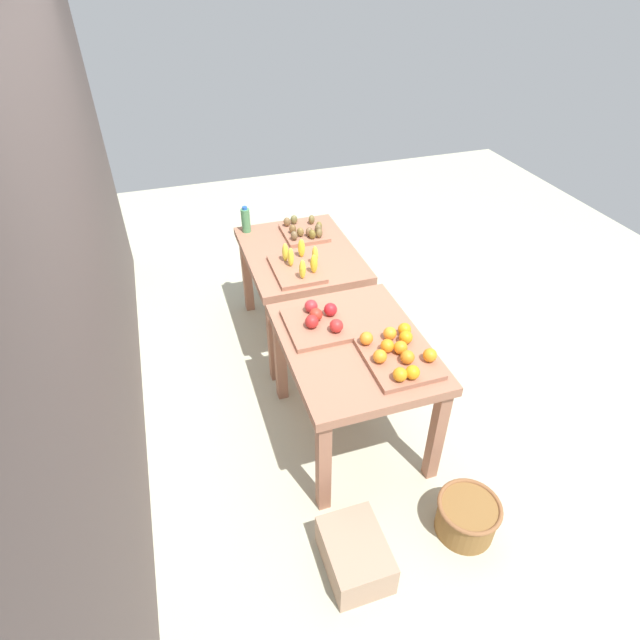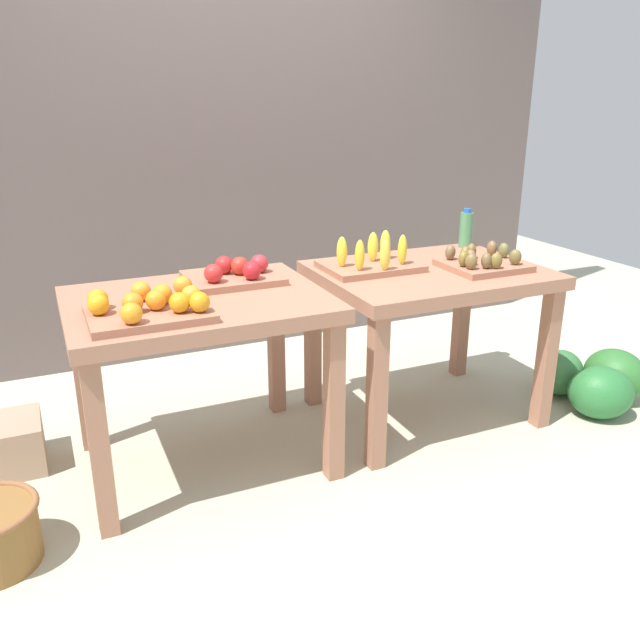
{
  "view_description": "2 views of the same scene",
  "coord_description": "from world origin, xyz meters",
  "px_view_note": "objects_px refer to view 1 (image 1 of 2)",
  "views": [
    {
      "loc": [
        -2.64,
        0.89,
        2.63
      ],
      "look_at": [
        -0.02,
        0.03,
        0.54
      ],
      "focal_mm": 28.7,
      "sensor_mm": 36.0,
      "label": 1
    },
    {
      "loc": [
        -1.12,
        -2.49,
        1.54
      ],
      "look_at": [
        -0.01,
        0.0,
        0.59
      ],
      "focal_mm": 36.24,
      "sensor_mm": 36.0,
      "label": 2
    }
  ],
  "objects_px": {
    "display_table_right": "(300,264)",
    "wicker_basket": "(467,516)",
    "banana_crate": "(298,266)",
    "display_table_left": "(354,357)",
    "kiwi_bin": "(305,231)",
    "orange_bin": "(399,354)",
    "water_bottle": "(246,220)",
    "watermelon_pile": "(302,261)",
    "apple_bin": "(318,322)",
    "cardboard_produce_box": "(355,554)"
  },
  "relations": [
    {
      "from": "water_bottle",
      "to": "orange_bin",
      "type": "bearing_deg",
      "value": -164.61
    },
    {
      "from": "banana_crate",
      "to": "cardboard_produce_box",
      "type": "distance_m",
      "value": 1.85
    },
    {
      "from": "display_table_left",
      "to": "wicker_basket",
      "type": "bearing_deg",
      "value": -157.54
    },
    {
      "from": "orange_bin",
      "to": "water_bottle",
      "type": "xyz_separation_m",
      "value": [
        1.76,
        0.48,
        0.06
      ]
    },
    {
      "from": "banana_crate",
      "to": "watermelon_pile",
      "type": "distance_m",
      "value": 1.38
    },
    {
      "from": "banana_crate",
      "to": "wicker_basket",
      "type": "xyz_separation_m",
      "value": [
        -1.7,
        -0.44,
        -0.68
      ]
    },
    {
      "from": "apple_bin",
      "to": "cardboard_produce_box",
      "type": "bearing_deg",
      "value": 172.22
    },
    {
      "from": "display_table_left",
      "to": "apple_bin",
      "type": "height_order",
      "value": "apple_bin"
    },
    {
      "from": "cardboard_produce_box",
      "to": "apple_bin",
      "type": "bearing_deg",
      "value": -7.78
    },
    {
      "from": "kiwi_bin",
      "to": "wicker_basket",
      "type": "height_order",
      "value": "kiwi_bin"
    },
    {
      "from": "water_bottle",
      "to": "wicker_basket",
      "type": "relative_size",
      "value": 0.61
    },
    {
      "from": "display_table_left",
      "to": "apple_bin",
      "type": "bearing_deg",
      "value": 36.64
    },
    {
      "from": "banana_crate",
      "to": "water_bottle",
      "type": "xyz_separation_m",
      "value": [
        0.69,
        0.22,
        0.06
      ]
    },
    {
      "from": "display_table_right",
      "to": "wicker_basket",
      "type": "bearing_deg",
      "value": -169.91
    },
    {
      "from": "display_table_left",
      "to": "watermelon_pile",
      "type": "height_order",
      "value": "display_table_left"
    },
    {
      "from": "watermelon_pile",
      "to": "wicker_basket",
      "type": "distance_m",
      "value": 2.85
    },
    {
      "from": "display_table_left",
      "to": "watermelon_pile",
      "type": "xyz_separation_m",
      "value": [
        2.01,
        -0.27,
        -0.52
      ]
    },
    {
      "from": "orange_bin",
      "to": "kiwi_bin",
      "type": "distance_m",
      "value": 1.55
    },
    {
      "from": "water_bottle",
      "to": "watermelon_pile",
      "type": "relative_size",
      "value": 0.3
    },
    {
      "from": "wicker_basket",
      "to": "water_bottle",
      "type": "bearing_deg",
      "value": 15.46
    },
    {
      "from": "kiwi_bin",
      "to": "display_table_right",
      "type": "bearing_deg",
      "value": 154.9
    },
    {
      "from": "display_table_left",
      "to": "kiwi_bin",
      "type": "xyz_separation_m",
      "value": [
        1.34,
        -0.1,
        0.15
      ]
    },
    {
      "from": "display_table_left",
      "to": "watermelon_pile",
      "type": "bearing_deg",
      "value": -7.62
    },
    {
      "from": "orange_bin",
      "to": "watermelon_pile",
      "type": "height_order",
      "value": "orange_bin"
    },
    {
      "from": "kiwi_bin",
      "to": "watermelon_pile",
      "type": "bearing_deg",
      "value": -13.95
    },
    {
      "from": "display_table_left",
      "to": "banana_crate",
      "type": "xyz_separation_m",
      "value": [
        0.85,
        0.09,
        0.15
      ]
    },
    {
      "from": "orange_bin",
      "to": "apple_bin",
      "type": "distance_m",
      "value": 0.53
    },
    {
      "from": "orange_bin",
      "to": "kiwi_bin",
      "type": "relative_size",
      "value": 1.22
    },
    {
      "from": "kiwi_bin",
      "to": "water_bottle",
      "type": "distance_m",
      "value": 0.47
    },
    {
      "from": "wicker_basket",
      "to": "cardboard_produce_box",
      "type": "relative_size",
      "value": 0.86
    },
    {
      "from": "display_table_left",
      "to": "water_bottle",
      "type": "xyz_separation_m",
      "value": [
        1.54,
        0.31,
        0.21
      ]
    },
    {
      "from": "wicker_basket",
      "to": "display_table_right",
      "type": "bearing_deg",
      "value": 10.09
    },
    {
      "from": "display_table_right",
      "to": "orange_bin",
      "type": "bearing_deg",
      "value": -172.64
    },
    {
      "from": "water_bottle",
      "to": "watermelon_pile",
      "type": "height_order",
      "value": "water_bottle"
    },
    {
      "from": "kiwi_bin",
      "to": "cardboard_produce_box",
      "type": "height_order",
      "value": "kiwi_bin"
    },
    {
      "from": "orange_bin",
      "to": "banana_crate",
      "type": "xyz_separation_m",
      "value": [
        1.07,
        0.26,
        -0.0
      ]
    },
    {
      "from": "display_table_left",
      "to": "cardboard_produce_box",
      "type": "distance_m",
      "value": 1.05
    },
    {
      "from": "display_table_right",
      "to": "water_bottle",
      "type": "distance_m",
      "value": 0.57
    },
    {
      "from": "apple_bin",
      "to": "cardboard_produce_box",
      "type": "height_order",
      "value": "apple_bin"
    },
    {
      "from": "display_table_right",
      "to": "orange_bin",
      "type": "distance_m",
      "value": 1.35
    },
    {
      "from": "apple_bin",
      "to": "watermelon_pile",
      "type": "distance_m",
      "value": 1.96
    },
    {
      "from": "orange_bin",
      "to": "water_bottle",
      "type": "bearing_deg",
      "value": 15.39
    },
    {
      "from": "wicker_basket",
      "to": "cardboard_produce_box",
      "type": "height_order",
      "value": "wicker_basket"
    },
    {
      "from": "display_table_left",
      "to": "kiwi_bin",
      "type": "bearing_deg",
      "value": -4.4
    },
    {
      "from": "banana_crate",
      "to": "display_table_left",
      "type": "bearing_deg",
      "value": -173.93
    },
    {
      "from": "kiwi_bin",
      "to": "cardboard_produce_box",
      "type": "bearing_deg",
      "value": 169.59
    },
    {
      "from": "display_table_right",
      "to": "wicker_basket",
      "type": "distance_m",
      "value": 2.07
    },
    {
      "from": "display_table_right",
      "to": "banana_crate",
      "type": "xyz_separation_m",
      "value": [
        -0.27,
        0.09,
        0.15
      ]
    },
    {
      "from": "wicker_basket",
      "to": "orange_bin",
      "type": "bearing_deg",
      "value": 15.68
    },
    {
      "from": "display_table_left",
      "to": "wicker_basket",
      "type": "relative_size",
      "value": 3.03
    }
  ]
}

